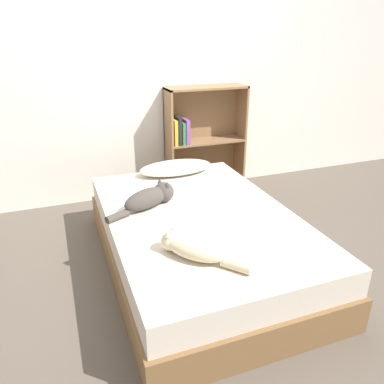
{
  "coord_description": "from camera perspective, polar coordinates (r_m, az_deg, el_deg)",
  "views": [
    {
      "loc": [
        -0.84,
        -2.12,
        1.55
      ],
      "look_at": [
        0.0,
        0.14,
        0.5
      ],
      "focal_mm": 35.0,
      "sensor_mm": 36.0,
      "label": 1
    }
  ],
  "objects": [
    {
      "name": "ground_plane",
      "position": [
        2.76,
        1.06,
        -10.79
      ],
      "size": [
        8.0,
        8.0,
        0.0
      ],
      "primitive_type": "plane",
      "color": "brown"
    },
    {
      "name": "wall_back",
      "position": [
        3.65,
        -7.42,
        18.53
      ],
      "size": [
        8.0,
        0.06,
        2.5
      ],
      "color": "white",
      "rests_on": "ground_plane"
    },
    {
      "name": "bed",
      "position": [
        2.65,
        1.09,
        -7.23
      ],
      "size": [
        1.25,
        1.91,
        0.4
      ],
      "color": "brown",
      "rests_on": "ground_plane"
    },
    {
      "name": "pillow",
      "position": [
        3.24,
        -2.48,
        3.73
      ],
      "size": [
        0.64,
        0.28,
        0.11
      ],
      "color": "white",
      "rests_on": "bed"
    },
    {
      "name": "cat_light",
      "position": [
        2.06,
        0.14,
        -8.52
      ],
      "size": [
        0.41,
        0.46,
        0.14
      ],
      "rotation": [
        0.0,
        0.0,
        2.27
      ],
      "color": "beige",
      "rests_on": "bed"
    },
    {
      "name": "cat_dark",
      "position": [
        2.63,
        -6.26,
        -0.8
      ],
      "size": [
        0.53,
        0.3,
        0.17
      ],
      "rotation": [
        0.0,
        0.0,
        0.44
      ],
      "color": "#47423D",
      "rests_on": "bed"
    },
    {
      "name": "bookshelf",
      "position": [
        3.81,
        1.43,
        8.11
      ],
      "size": [
        0.79,
        0.26,
        1.06
      ],
      "color": "#8E6B47",
      "rests_on": "ground_plane"
    }
  ]
}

